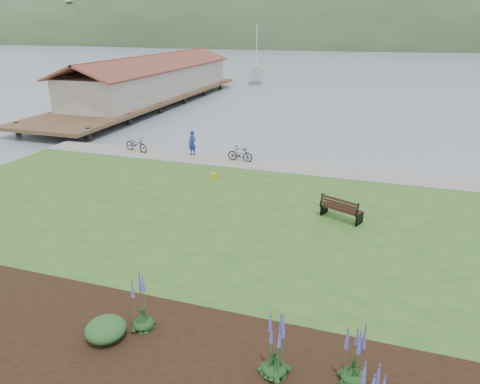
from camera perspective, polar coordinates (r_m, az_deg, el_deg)
The scene contains 16 objects.
ground at distance 20.39m, azimuth 1.92°, elevation -3.54°, with size 600.00×600.00×0.00m, color slate.
lawn at distance 18.58m, azimuth 0.22°, elevation -5.47°, with size 34.00×20.00×0.40m, color #305E21.
shoreline_path at distance 26.49m, azimuth 6.07°, elevation 3.32°, with size 34.00×2.20×0.03m, color gray.
garden_bed at distance 11.62m, azimuth 2.90°, elevation -23.44°, with size 24.00×4.40×0.04m, color black.
far_hillside at distance 188.58m, azimuth 23.47°, elevation 17.22°, with size 580.00×80.00×38.00m, color #2F4E2C, non-canonical shape.
pier_pavilion at distance 52.09m, azimuth -11.36°, elevation 14.50°, with size 8.00×36.00×5.40m.
park_bench at distance 19.59m, azimuth 13.27°, elevation -2.13°, with size 1.97×1.40×1.13m.
person at distance 28.69m, azimuth -6.39°, elevation 6.75°, with size 0.72×0.49×1.97m, color navy.
bicycle_a at distance 30.41m, azimuth -13.66°, elevation 6.21°, with size 1.97×0.69×1.03m, color black.
bicycle_b at distance 27.35m, azimuth 0.01°, elevation 5.11°, with size 1.68×0.49×1.01m, color black.
sailboat at distance 69.01m, azimuth 2.17°, elevation 14.31°, with size 10.30×10.49×27.16m, color silver.
pannier at distance 24.34m, azimuth -3.54°, elevation 2.11°, with size 0.19×0.30×0.32m, color gold.
echium_0 at distance 11.11m, azimuth 4.73°, elevation -19.82°, with size 0.62×0.62×2.03m.
echium_1 at distance 11.31m, azimuth 15.13°, elevation -20.46°, with size 0.62×0.62×1.90m.
echium_4 at distance 12.76m, azimuth -13.03°, elevation -14.28°, with size 0.62×0.62×2.21m.
shrub_0 at distance 13.02m, azimuth -17.46°, elevation -17.04°, with size 1.14×1.14×0.57m, color #1E4C21.
Camera 1 is at (5.00, -17.79, 8.62)m, focal length 32.00 mm.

